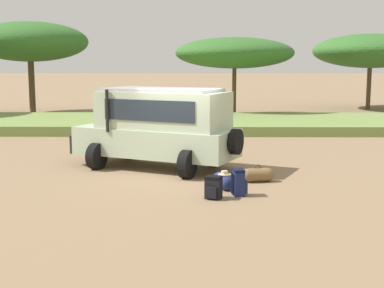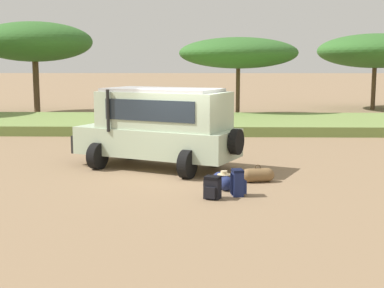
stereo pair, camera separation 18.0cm
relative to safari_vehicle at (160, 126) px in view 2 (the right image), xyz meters
The scene contains 10 objects.
ground_plane 1.82m from the safari_vehicle, 59.44° to the right, with size 320.00×320.00×0.00m, color #8C7051.
grass_bank 10.53m from the safari_vehicle, 86.42° to the left, with size 120.00×7.00×0.44m.
safari_vehicle is the anchor object (origin of this frame).
backpack_beside_front_wheel 4.17m from the safari_vehicle, 67.50° to the right, with size 0.44×0.44×0.54m.
backpack_cluster_center 4.17m from the safari_vehicle, 57.62° to the right, with size 0.39×0.38×0.65m.
duffel_bag_low_black_case 3.39m from the safari_vehicle, 55.27° to the right, with size 0.52×0.93×0.47m.
duffel_bag_soft_canvas 3.55m from the safari_vehicle, 34.03° to the right, with size 0.92×0.48×0.48m.
acacia_tree_left_mid 20.46m from the safari_vehicle, 117.73° to the left, with size 7.28×6.52×5.76m.
acacia_tree_centre_back 16.45m from the safari_vehicle, 78.22° to the left, with size 7.01×6.72×4.69m.
acacia_tree_right_mid 25.03m from the safari_vehicle, 58.52° to the left, with size 7.81×8.15×5.18m.
Camera 2 is at (0.71, -14.95, 3.18)m, focal length 50.00 mm.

